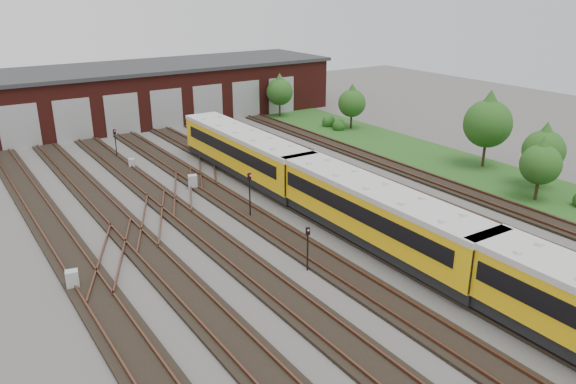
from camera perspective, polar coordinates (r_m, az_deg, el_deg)
ground at (r=34.62m, az=5.04°, el=-5.53°), size 120.00×120.00×0.00m
track_network at (r=34.89m, az=4.23°, el=-5.09°), size 30.40×70.00×0.33m
maintenance_shed at (r=68.12m, az=-16.56°, el=9.45°), size 51.00×12.50×6.35m
grass_verge at (r=53.77m, az=14.34°, el=3.43°), size 8.00×55.00×0.05m
metro_train at (r=34.28m, az=8.81°, el=-2.12°), size 3.17×48.75×3.46m
signal_mast_0 at (r=31.02m, az=2.01°, el=-5.20°), size 0.25×0.23×2.62m
signal_mast_1 at (r=37.96m, az=-3.92°, el=0.24°), size 0.28×0.27×3.22m
signal_mast_2 at (r=53.81m, az=-17.14°, el=5.09°), size 0.24×0.22×2.73m
signal_mast_3 at (r=47.16m, az=-6.38°, el=3.97°), size 0.27×0.26×2.96m
relay_cabinet_0 at (r=31.76m, az=-21.05°, el=-8.34°), size 0.74×0.66×1.07m
relay_cabinet_1 at (r=50.77m, az=-15.58°, el=2.81°), size 0.65×0.60×0.87m
relay_cabinet_2 at (r=44.47m, az=-9.65°, el=1.01°), size 0.83×0.76×1.13m
relay_cabinet_3 at (r=57.47m, az=-9.60°, el=5.31°), size 0.60×0.51×0.93m
relay_cabinet_4 at (r=53.79m, az=-6.77°, el=4.46°), size 0.71×0.64×1.00m
tree_0 at (r=68.32m, az=-0.85°, el=10.45°), size 3.17×3.17×5.25m
tree_1 at (r=62.64m, az=6.52°, el=9.29°), size 3.03×3.03×5.03m
tree_2 at (r=51.23m, az=19.69°, el=7.09°), size 4.11×4.11×6.81m
tree_3 at (r=44.65m, az=24.34°, el=3.00°), size 2.95×2.95×4.89m
tree_4 at (r=47.52m, az=24.60°, el=4.29°), size 3.22×3.22×5.33m
bush_1 at (r=63.98m, az=4.15°, el=7.32°), size 1.50×1.50×1.50m
bush_2 at (r=62.36m, az=5.21°, el=6.92°), size 1.44×1.44×1.44m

